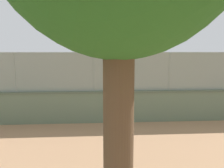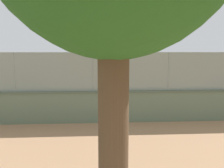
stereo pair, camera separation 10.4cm
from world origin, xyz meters
TOP-DOWN VIEW (x-y plane):
  - ground_plane at (0.00, 0.00)m, footprint 260.00×260.00m
  - perimeter_wall at (-1.89, 12.43)m, footprint 23.18×0.98m
  - fence_panel_on_wall at (-1.89, 12.43)m, footprint 22.77×0.70m
  - player_baseline_waiting at (3.65, 3.10)m, footprint 0.72×1.24m
  - player_crossing_court at (-5.54, 8.29)m, footprint 1.16×0.71m
  - sports_ball at (3.90, 4.58)m, footprint 0.23×0.23m

SIDE VIEW (x-z plane):
  - ground_plane at x=0.00m, z-range 0.00..0.00m
  - perimeter_wall at x=-1.89m, z-range 0.01..1.38m
  - player_baseline_waiting at x=3.65m, z-range 0.13..1.68m
  - player_crossing_court at x=-5.54m, z-range 0.14..1.70m
  - sports_ball at x=3.90m, z-range 0.85..1.09m
  - fence_panel_on_wall at x=-1.89m, z-range 1.38..3.02m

